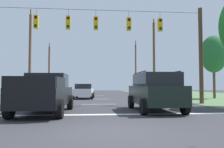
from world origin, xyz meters
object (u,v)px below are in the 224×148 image
Objects in this scene: pickup_truck at (45,93)px; utility_pole_far_left at (49,68)px; distant_car_far_parked at (21,90)px; tree_roadside_right at (214,54)px; distant_car_crossing_white at (84,91)px; overhead_signal_span at (98,47)px; suv_black at (155,91)px; distant_car_oncoming at (26,90)px; utility_pole_far_right at (136,67)px; utility_pole_mid_right at (154,58)px; utility_pole_mid_left at (30,54)px.

utility_pole_far_left is (-5.59, 32.26, 3.60)m from pickup_truck.
tree_roadside_right reaches higher than distant_car_far_parked.
distant_car_crossing_white is at bearing 83.37° from pickup_truck.
overhead_signal_span is 3.54× the size of distant_car_crossing_white.
suv_black is 24.87m from distant_car_far_parked.
distant_car_oncoming is at bearing 153.07° from distant_car_crossing_white.
utility_pole_far_right reaches higher than tree_roadside_right.
utility_pole_mid_right is 1.05× the size of utility_pole_far_right.
distant_car_far_parked is at bearing 121.73° from suv_black.
suv_black is at bearing -55.09° from distant_car_oncoming.
utility_pole_far_right is at bearing 80.75° from suv_black.
distant_car_oncoming is (-6.81, 3.46, 0.00)m from distant_car_crossing_white.
utility_pole_mid_right reaches higher than suv_black.
utility_pole_far_left is 1.43× the size of tree_roadside_right.
utility_pole_mid_left reaches higher than tree_roadside_right.
utility_pole_far_left is (-7.06, 19.59, 3.77)m from distant_car_crossing_white.
distant_car_crossing_white is 10.70m from utility_pole_mid_left.
distant_car_far_parked is at bearing 121.42° from overhead_signal_span.
suv_black is (2.86, -4.43, -3.06)m from overhead_signal_span.
utility_pole_mid_left is at bearing 120.70° from overhead_signal_span.
pickup_truck is 0.52× the size of utility_pole_mid_right.
utility_pole_far_right is 1.06× the size of utility_pole_far_left.
utility_pole_far_right is 20.73m from utility_pole_mid_left.
utility_pole_far_left is (-11.18, 31.78, 3.50)m from suv_black.
distant_car_oncoming is 21.15m from tree_roadside_right.
tree_roadside_right is (20.59, -7.84, -0.85)m from utility_pole_mid_left.
distant_car_crossing_white and distant_car_far_parked have the same top height.
pickup_truck is 33.78m from utility_pole_far_right.
distant_car_oncoming is at bearing -169.24° from utility_pole_mid_right.
utility_pole_far_left is (-0.25, 16.13, 3.77)m from distant_car_oncoming.
utility_pole_far_left is at bearing 106.91° from overhead_signal_span.
utility_pole_far_left reaches higher than distant_car_crossing_white.
distant_car_crossing_white and distant_car_oncoming have the same top height.
distant_car_crossing_white is at bearing -144.96° from utility_pole_mid_right.
suv_black is 0.46× the size of utility_pole_mid_right.
distant_car_far_parked is 11.44m from utility_pole_far_left.
suv_black is 0.42× the size of utility_pole_mid_left.
distant_car_far_parked is (-7.49, 21.64, -0.18)m from pickup_truck.
distant_car_oncoming is at bearing -89.10° from utility_pole_far_left.
utility_pole_mid_right is at bearing 74.53° from suv_black.
utility_pole_mid_left is at bearing -90.49° from utility_pole_far_left.
distant_car_crossing_white is 0.42× the size of utility_pole_mid_right.
distant_car_crossing_white is 0.67× the size of tree_roadside_right.
overhead_signal_span is 3.57× the size of distant_car_oncoming.
pickup_truck is 22.90m from distant_car_far_parked.
tree_roadside_right is (4.20, -20.52, -0.35)m from utility_pole_far_right.
distant_car_crossing_white is 21.63m from utility_pole_far_right.
pickup_truck is at bearing -119.29° from utility_pole_mid_right.
distant_car_far_parked is (-2.15, 5.50, 0.00)m from distant_car_oncoming.
overhead_signal_span is 3.50× the size of distant_car_far_parked.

